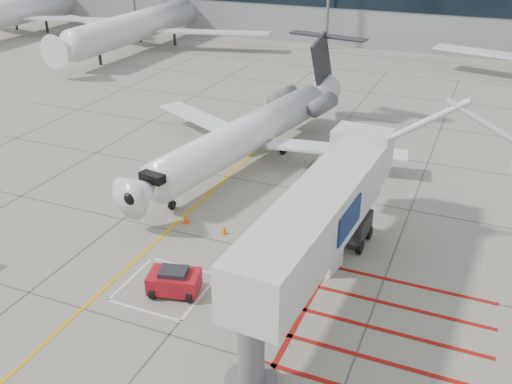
% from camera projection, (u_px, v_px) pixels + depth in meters
% --- Properties ---
extents(ground_plane, '(260.00, 260.00, 0.00)m').
position_uv_depth(ground_plane, '(210.00, 285.00, 28.70)').
color(ground_plane, gray).
rests_on(ground_plane, ground).
extents(regional_jet, '(27.13, 31.92, 7.46)m').
position_uv_depth(regional_jet, '(232.00, 123.00, 39.31)').
color(regional_jet, white).
rests_on(regional_jet, ground_plane).
extents(jet_bridge, '(9.89, 18.99, 7.39)m').
position_uv_depth(jet_bridge, '(313.00, 232.00, 26.16)').
color(jet_bridge, silver).
rests_on(jet_bridge, ground_plane).
extents(pushback_tug, '(2.77, 2.10, 1.44)m').
position_uv_depth(pushback_tug, '(174.00, 281.00, 27.86)').
color(pushback_tug, '#A8101B').
rests_on(pushback_tug, ground_plane).
extents(baggage_cart, '(2.17, 1.46, 1.31)m').
position_uv_depth(baggage_cart, '(302.00, 229.00, 32.40)').
color(baggage_cart, slate).
rests_on(baggage_cart, ground_plane).
extents(ground_power_unit, '(2.97, 2.03, 2.17)m').
position_uv_depth(ground_power_unit, '(314.00, 246.00, 29.99)').
color(ground_power_unit, silver).
rests_on(ground_power_unit, ground_plane).
extents(cone_nose, '(0.39, 0.39, 0.54)m').
position_uv_depth(cone_nose, '(186.00, 219.00, 34.26)').
color(cone_nose, '#EE440C').
rests_on(cone_nose, ground_plane).
extents(cone_side, '(0.36, 0.36, 0.50)m').
position_uv_depth(cone_side, '(224.00, 230.00, 33.13)').
color(cone_side, orange).
rests_on(cone_side, ground_plane).
extents(bg_aircraft_b, '(33.30, 37.00, 11.10)m').
position_uv_depth(bg_aircraft_b, '(147.00, 4.00, 75.37)').
color(bg_aircraft_b, silver).
rests_on(bg_aircraft_b, ground_plane).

